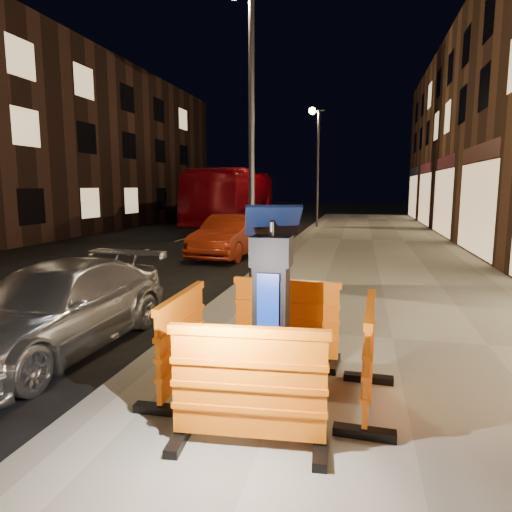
% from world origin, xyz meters
% --- Properties ---
extents(ground_plane, '(120.00, 120.00, 0.00)m').
position_xyz_m(ground_plane, '(0.00, 0.00, 0.00)').
color(ground_plane, black).
rests_on(ground_plane, ground).
extents(sidewalk, '(6.00, 60.00, 0.15)m').
position_xyz_m(sidewalk, '(3.00, 0.00, 0.07)').
color(sidewalk, gray).
rests_on(sidewalk, ground).
extents(kerb, '(0.30, 60.00, 0.15)m').
position_xyz_m(kerb, '(0.00, 0.00, 0.07)').
color(kerb, slate).
rests_on(kerb, ground).
extents(parking_kiosk, '(0.58, 0.58, 1.83)m').
position_xyz_m(parking_kiosk, '(1.67, -2.14, 1.07)').
color(parking_kiosk, black).
rests_on(parking_kiosk, sidewalk).
extents(barrier_front, '(1.35, 0.64, 1.02)m').
position_xyz_m(barrier_front, '(1.67, -3.09, 0.66)').
color(barrier_front, orange).
rests_on(barrier_front, sidewalk).
extents(barrier_back, '(1.34, 0.62, 1.02)m').
position_xyz_m(barrier_back, '(1.67, -1.19, 0.66)').
color(barrier_back, orange).
rests_on(barrier_back, sidewalk).
extents(barrier_kerbside, '(0.57, 1.32, 1.02)m').
position_xyz_m(barrier_kerbside, '(0.72, -2.14, 0.66)').
color(barrier_kerbside, orange).
rests_on(barrier_kerbside, sidewalk).
extents(barrier_bldgside, '(0.60, 1.33, 1.02)m').
position_xyz_m(barrier_bldgside, '(2.62, -2.14, 0.66)').
color(barrier_bldgside, orange).
rests_on(barrier_bldgside, sidewalk).
extents(car_silver, '(1.85, 4.18, 1.19)m').
position_xyz_m(car_silver, '(-1.58, -1.09, 0.00)').
color(car_silver, silver).
rests_on(car_silver, ground).
extents(car_red, '(1.79, 4.24, 1.36)m').
position_xyz_m(car_red, '(-1.58, 7.77, 0.00)').
color(car_red, maroon).
rests_on(car_red, ground).
extents(bus_doubledecker, '(3.22, 11.81, 3.26)m').
position_xyz_m(bus_doubledecker, '(-4.67, 19.32, 0.00)').
color(bus_doubledecker, maroon).
rests_on(bus_doubledecker, ground).
extents(street_lamp_mid, '(0.12, 0.12, 6.00)m').
position_xyz_m(street_lamp_mid, '(0.25, 3.00, 3.15)').
color(street_lamp_mid, '#3F3F44').
rests_on(street_lamp_mid, sidewalk).
extents(street_lamp_far, '(0.12, 0.12, 6.00)m').
position_xyz_m(street_lamp_far, '(0.25, 18.00, 3.15)').
color(street_lamp_far, '#3F3F44').
rests_on(street_lamp_far, sidewalk).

